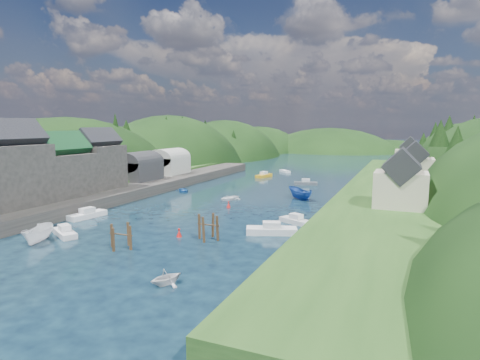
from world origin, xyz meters
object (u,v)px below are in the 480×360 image
at_px(piling_cluster_near, 121,239).
at_px(piling_cluster_far, 208,229).
at_px(channel_buoy_near, 179,233).
at_px(channel_buoy_far, 229,205).

distance_m(piling_cluster_near, piling_cluster_far, 10.24).
xyz_separation_m(channel_buoy_near, channel_buoy_far, (-1.65, 18.55, 0.00)).
relative_size(piling_cluster_near, channel_buoy_near, 3.03).
bearing_deg(channel_buoy_near, piling_cluster_near, -118.52).
bearing_deg(channel_buoy_near, piling_cluster_far, 5.10).
bearing_deg(piling_cluster_far, channel_buoy_far, 107.08).
distance_m(piling_cluster_far, channel_buoy_near, 4.04).
relative_size(channel_buoy_near, channel_buoy_far, 1.00).
xyz_separation_m(piling_cluster_near, piling_cluster_far, (7.53, 6.95, 0.18)).
bearing_deg(piling_cluster_far, piling_cluster_near, -137.29).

